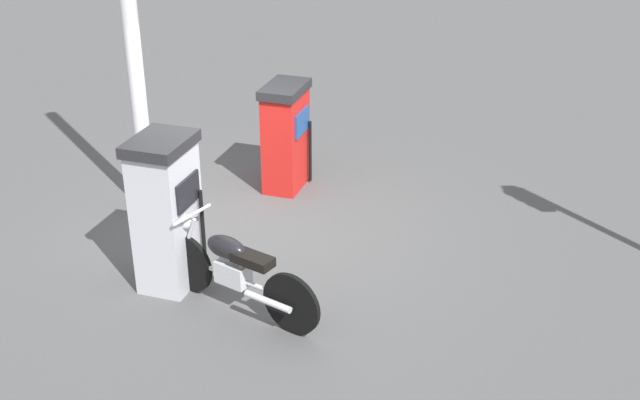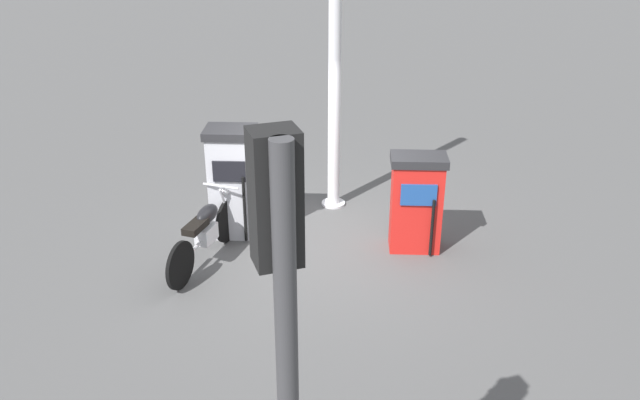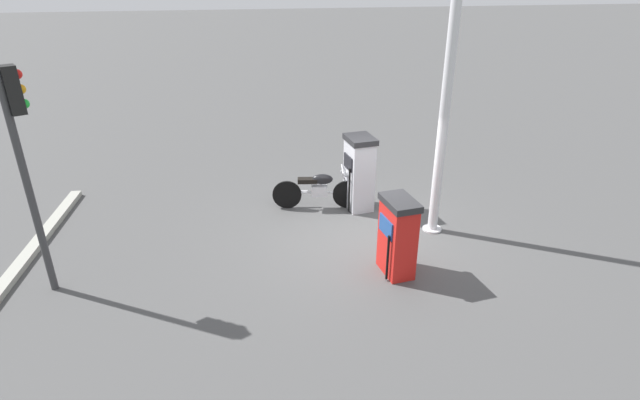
% 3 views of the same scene
% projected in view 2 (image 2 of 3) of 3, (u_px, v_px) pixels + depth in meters
% --- Properties ---
extents(ground_plane, '(120.00, 120.00, 0.00)m').
position_uv_depth(ground_plane, '(320.00, 247.00, 9.86)').
color(ground_plane, '#4C4C4C').
extents(fuel_pump_near, '(0.66, 0.82, 1.72)m').
position_uv_depth(fuel_pump_near, '(233.00, 182.00, 9.89)').
color(fuel_pump_near, silver).
rests_on(fuel_pump_near, ground).
extents(fuel_pump_far, '(0.59, 0.85, 1.47)m').
position_uv_depth(fuel_pump_far, '(416.00, 202.00, 9.52)').
color(fuel_pump_far, red).
rests_on(fuel_pump_far, ground).
extents(motorcycle_near_pump, '(2.04, 0.65, 0.97)m').
position_uv_depth(motorcycle_near_pump, '(205.00, 231.00, 9.27)').
color(motorcycle_near_pump, black).
rests_on(motorcycle_near_pump, ground).
extents(roadside_traffic_light, '(0.39, 0.31, 3.81)m').
position_uv_depth(roadside_traffic_light, '(283.00, 348.00, 3.53)').
color(roadside_traffic_light, '#38383A').
rests_on(roadside_traffic_light, ground).
extents(canopy_support_pole, '(0.40, 0.40, 4.65)m').
position_uv_depth(canopy_support_pole, '(335.00, 74.00, 10.26)').
color(canopy_support_pole, silver).
rests_on(canopy_support_pole, ground).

